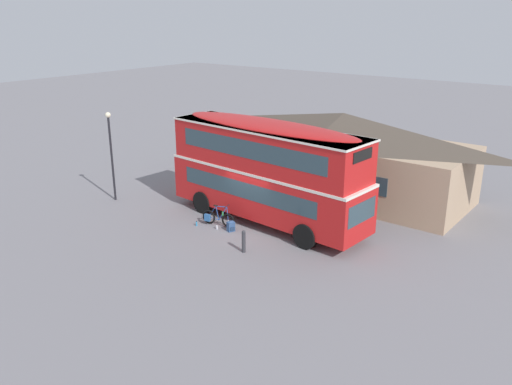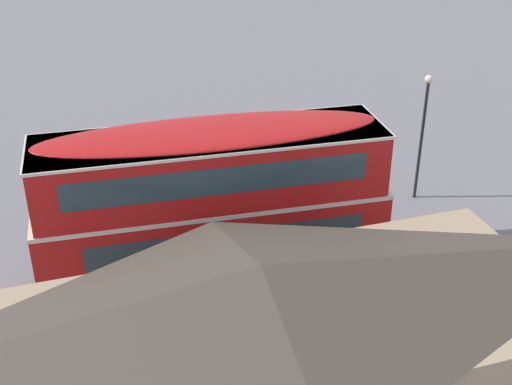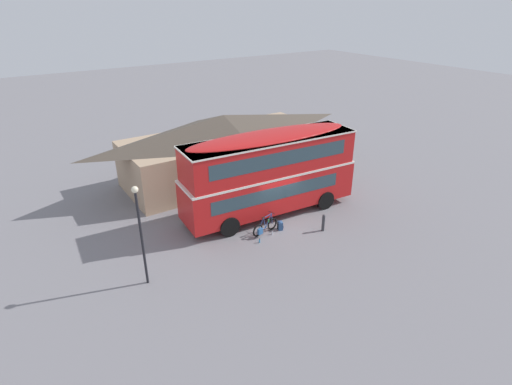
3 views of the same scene
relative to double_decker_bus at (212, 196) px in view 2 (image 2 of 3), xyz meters
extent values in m
plane|color=slate|center=(-0.21, -1.11, -2.64)|extent=(120.00, 120.00, 0.00)
cylinder|color=black|center=(3.21, 0.93, -2.09)|extent=(1.12, 0.37, 1.10)
cylinder|color=black|center=(3.01, -1.44, -2.09)|extent=(1.12, 0.37, 1.10)
cylinder|color=black|center=(-3.02, 1.44, -2.09)|extent=(1.12, 0.37, 1.10)
cylinder|color=black|center=(-3.22, -0.93, -2.09)|extent=(1.12, 0.37, 1.10)
cube|color=red|center=(-0.01, 0.00, -1.13)|extent=(10.25, 3.31, 2.10)
cube|color=white|center=(-0.01, 0.00, -0.05)|extent=(10.27, 3.33, 0.12)
cube|color=red|center=(-0.01, 0.00, 0.93)|extent=(9.95, 3.24, 1.90)
ellipsoid|color=red|center=(-0.01, 0.00, 1.96)|extent=(9.74, 3.17, 0.36)
cube|color=#2D424C|center=(5.00, -0.41, -0.88)|extent=(0.23, 2.05, 0.90)
cube|color=black|center=(4.87, -0.40, 1.46)|extent=(0.17, 1.38, 0.44)
cube|color=#2D424C|center=(-0.31, -1.22, -0.83)|extent=(7.84, 0.68, 0.76)
cube|color=#2D424C|center=(-0.10, -1.21, 1.08)|extent=(8.24, 0.71, 0.80)
cube|color=#2D424C|center=(-0.10, 1.25, -0.83)|extent=(7.84, 0.68, 0.76)
cube|color=#2D424C|center=(0.09, 1.21, 1.08)|extent=(8.24, 0.71, 0.80)
cube|color=white|center=(-0.01, 0.00, 1.84)|extent=(10.05, 3.32, 0.08)
torus|color=black|center=(-0.98, -1.65, -2.30)|extent=(0.68, 0.18, 0.68)
torus|color=black|center=(-2.02, -1.81, -2.30)|extent=(0.68, 0.18, 0.68)
cylinder|color=#B2B2B7|center=(-0.98, -1.65, -2.30)|extent=(0.06, 0.11, 0.05)
cylinder|color=#B2B2B7|center=(-2.02, -1.81, -2.30)|extent=(0.06, 0.11, 0.05)
cylinder|color=#234C99|center=(-1.26, -1.69, -2.01)|extent=(0.48, 0.11, 0.73)
cylinder|color=#234C99|center=(-1.33, -1.70, -1.68)|extent=(0.59, 0.13, 0.09)
cylinder|color=#234C99|center=(-1.55, -1.74, -2.03)|extent=(0.18, 0.06, 0.67)
cylinder|color=#234C99|center=(-1.75, -1.77, -2.33)|extent=(0.55, 0.11, 0.09)
cylinder|color=#234C99|center=(-1.82, -1.78, -2.00)|extent=(0.43, 0.09, 0.61)
cylinder|color=#234C99|center=(-1.01, -1.65, -1.98)|extent=(0.10, 0.05, 0.66)
cylinder|color=black|center=(-1.04, -1.66, -1.60)|extent=(0.10, 0.46, 0.03)
ellipsoid|color=black|center=(-1.64, -1.75, -1.68)|extent=(0.27, 0.14, 0.06)
cube|color=#2D609E|center=(-1.98, -1.96, -2.28)|extent=(0.30, 0.18, 0.32)
cylinder|color=green|center=(-1.26, -1.69, -2.01)|extent=(0.07, 0.07, 0.18)
cube|color=#2D4C7A|center=(-0.62, -1.89, -2.42)|extent=(0.35, 0.39, 0.45)
ellipsoid|color=#2D4C7A|center=(-0.62, -1.89, -2.19)|extent=(0.33, 0.37, 0.10)
cube|color=navy|center=(-0.50, -1.94, -2.49)|extent=(0.12, 0.22, 0.16)
cylinder|color=black|center=(-0.71, -1.76, -2.42)|extent=(0.05, 0.05, 0.36)
cylinder|color=black|center=(-0.78, -1.92, -2.42)|extent=(0.05, 0.05, 0.36)
cylinder|color=#338CBF|center=(-2.29, -2.36, -2.54)|extent=(0.07, 0.07, 0.21)
cylinder|color=black|center=(-2.29, -2.36, -2.42)|extent=(0.04, 0.04, 0.03)
cylinder|color=silver|center=(-1.29, -2.09, -2.54)|extent=(0.08, 0.08, 0.20)
cylinder|color=black|center=(-1.29, -2.09, -2.43)|extent=(0.05, 0.05, 0.03)
cube|color=tan|center=(0.58, 6.08, -1.13)|extent=(13.41, 5.46, 3.03)
pyramid|color=#4C4238|center=(0.58, 6.08, 1.05)|extent=(13.82, 5.86, 1.32)
cube|color=#3D2319|center=(0.55, 3.41, -1.59)|extent=(1.10, 0.05, 2.10)
cube|color=#2D424C|center=(-2.79, 3.44, -0.98)|extent=(1.10, 0.05, 0.90)
cube|color=#2D424C|center=(3.89, 3.37, -0.98)|extent=(1.10, 0.05, 0.90)
cylinder|color=black|center=(-8.19, -2.30, -0.45)|extent=(0.11, 0.11, 4.39)
sphere|color=#F2E5BF|center=(-8.19, -2.30, 1.86)|extent=(0.28, 0.28, 0.28)
cylinder|color=#333338|center=(1.20, -3.27, -2.22)|extent=(0.16, 0.16, 0.85)
sphere|color=#333338|center=(1.20, -3.27, -1.75)|extent=(0.16, 0.16, 0.16)
camera|label=1|loc=(13.57, -18.81, 6.74)|focal=37.13mm
camera|label=2|loc=(4.19, 16.77, 9.45)|focal=48.11mm
camera|label=3|loc=(-12.30, -16.95, 8.66)|focal=28.66mm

